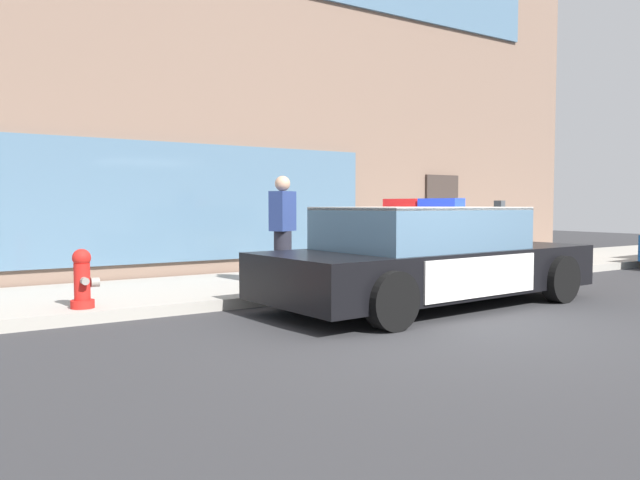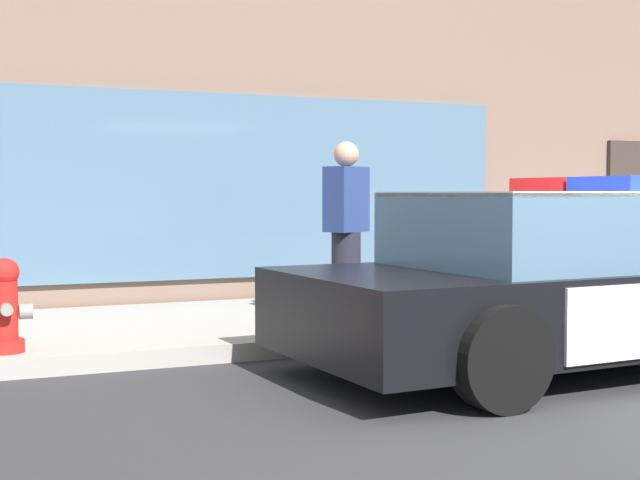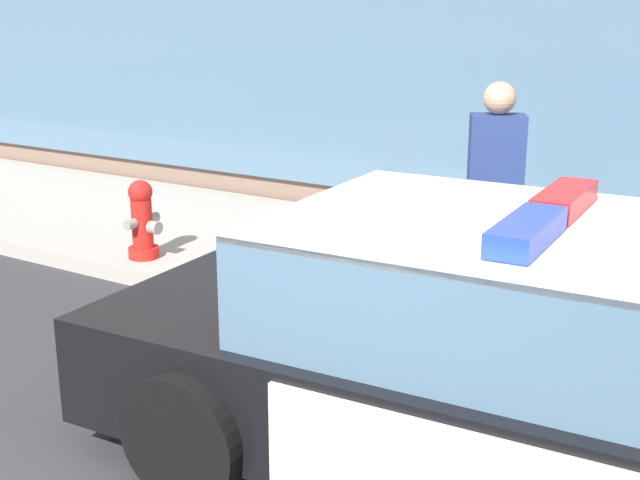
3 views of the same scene
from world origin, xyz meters
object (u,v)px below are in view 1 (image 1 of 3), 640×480
Objects in this scene: fire_hydrant at (82,279)px; parking_meter at (499,222)px; police_cruiser at (428,257)px; pedestrian_on_sidewalk at (283,230)px.

parking_meter is (7.76, 0.19, 0.58)m from fire_hydrant.
police_cruiser is 4.54m from fire_hydrant.
pedestrian_on_sidewalk is at bearing 175.76° from parking_meter.
police_cruiser reaches higher than parking_meter.
fire_hydrant is at bearing -178.57° from parking_meter.
police_cruiser is 3.01× the size of pedestrian_on_sidewalk.
parking_meter is (3.48, 1.70, 0.40)m from police_cruiser.
parking_meter is at bearing 22.81° from police_cruiser.
fire_hydrant is at bearing 157.39° from police_cruiser.
police_cruiser is 3.84× the size of parking_meter.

